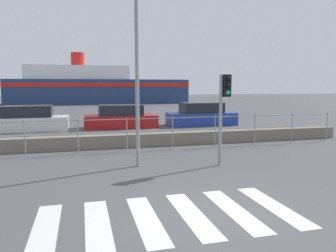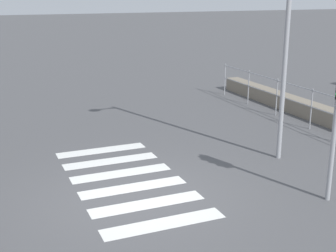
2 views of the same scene
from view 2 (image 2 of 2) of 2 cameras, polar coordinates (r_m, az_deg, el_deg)
name	(u,v)px [view 2 (image 2 of 2)]	position (r m, az deg, el deg)	size (l,w,h in m)	color
ground_plane	(141,197)	(9.96, -3.30, -8.65)	(160.00, 160.00, 0.00)	#4C4C4F
crosswalk	(127,180)	(10.82, -5.05, -6.58)	(4.95, 2.40, 0.01)	silver
streetlamp	(281,17)	(11.68, 13.59, 12.75)	(0.32, 1.11, 5.71)	gray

